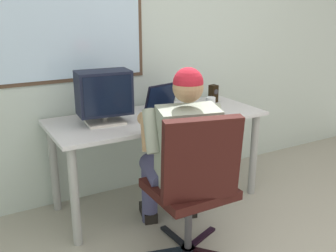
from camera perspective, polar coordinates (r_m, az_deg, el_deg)
wall_rear at (r=3.43m, az=-3.27°, el=12.20°), size 5.76×0.08×2.59m
desk at (r=3.16m, az=-1.51°, el=-0.40°), size 1.72×0.71×0.76m
office_chair at (r=2.44m, az=3.92°, el=-7.81°), size 0.62×0.64×1.01m
person_seated at (r=2.63m, az=1.96°, el=-3.84°), size 0.62×0.79×1.25m
crt_monitor at (r=2.90m, az=-9.34°, el=4.67°), size 0.41×0.26×0.40m
laptop at (r=3.24m, az=0.01°, el=3.20°), size 0.38×0.36×0.22m
wine_glass at (r=3.15m, az=6.23°, el=3.34°), size 0.08×0.08×0.14m
desk_speaker at (r=3.56m, az=6.64°, el=4.72°), size 0.07×0.08×0.16m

